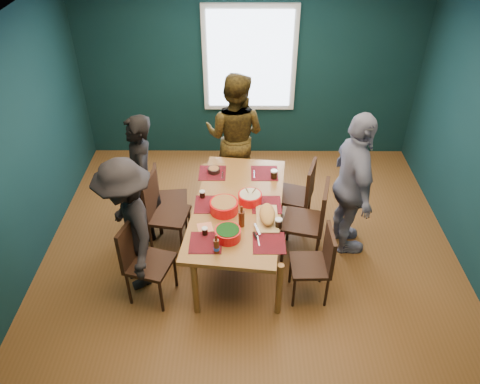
% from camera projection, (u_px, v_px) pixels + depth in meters
% --- Properties ---
extents(room, '(5.01, 5.01, 2.71)m').
position_uv_depth(room, '(252.00, 150.00, 5.04)').
color(room, brown).
rests_on(room, ground).
extents(dining_table, '(1.19, 2.05, 0.74)m').
position_uv_depth(dining_table, '(238.00, 210.00, 5.32)').
color(dining_table, '#A56131').
rests_on(dining_table, floor).
extents(chair_left_far, '(0.43, 0.43, 0.86)m').
position_uv_depth(chair_left_far, '(164.00, 195.00, 5.84)').
color(chair_left_far, '#321D10').
rests_on(chair_left_far, floor).
extents(chair_left_mid, '(0.51, 0.51, 0.98)m').
position_uv_depth(chair_left_mid, '(161.00, 208.00, 5.51)').
color(chair_left_mid, '#321D10').
rests_on(chair_left_mid, floor).
extents(chair_left_near, '(0.54, 0.54, 0.97)m').
position_uv_depth(chair_left_near, '(141.00, 255.00, 4.88)').
color(chair_left_near, '#321D10').
rests_on(chair_left_near, floor).
extents(chair_right_far, '(0.54, 0.54, 0.95)m').
position_uv_depth(chair_right_far, '(301.00, 191.00, 5.81)').
color(chair_right_far, '#321D10').
rests_on(chair_right_far, floor).
extents(chair_right_mid, '(0.56, 0.56, 1.02)m').
position_uv_depth(chair_right_mid, '(313.00, 217.00, 5.34)').
color(chair_right_mid, '#321D10').
rests_on(chair_right_mid, floor).
extents(chair_right_near, '(0.41, 0.41, 0.89)m').
position_uv_depth(chair_right_near, '(319.00, 260.00, 4.89)').
color(chair_right_near, '#321D10').
rests_on(chair_right_near, floor).
extents(person_far_left, '(0.54, 0.68, 1.65)m').
position_uv_depth(person_far_left, '(142.00, 180.00, 5.53)').
color(person_far_left, black).
rests_on(person_far_left, floor).
extents(person_back, '(1.01, 0.89, 1.76)m').
position_uv_depth(person_back, '(235.00, 135.00, 6.28)').
color(person_back, black).
rests_on(person_back, floor).
extents(person_right, '(0.54, 1.10, 1.80)m').
position_uv_depth(person_right, '(353.00, 186.00, 5.30)').
color(person_right, silver).
rests_on(person_right, floor).
extents(person_near_left, '(0.97, 1.19, 1.60)m').
position_uv_depth(person_near_left, '(129.00, 227.00, 4.89)').
color(person_near_left, black).
rests_on(person_near_left, floor).
extents(bowl_salad, '(0.32, 0.32, 0.13)m').
position_uv_depth(bowl_salad, '(224.00, 206.00, 5.14)').
color(bowl_salad, red).
rests_on(bowl_salad, dining_table).
extents(bowl_dumpling, '(0.27, 0.27, 0.25)m').
position_uv_depth(bowl_dumpling, '(250.00, 197.00, 5.29)').
color(bowl_dumpling, red).
rests_on(bowl_dumpling, dining_table).
extents(bowl_herbs, '(0.27, 0.27, 0.12)m').
position_uv_depth(bowl_herbs, '(228.00, 234.00, 4.79)').
color(bowl_herbs, red).
rests_on(bowl_herbs, dining_table).
extents(cutting_board, '(0.28, 0.58, 0.13)m').
position_uv_depth(cutting_board, '(267.00, 215.00, 5.03)').
color(cutting_board, tan).
rests_on(cutting_board, dining_table).
extents(small_bowl, '(0.15, 0.15, 0.06)m').
position_uv_depth(small_bowl, '(214.00, 170.00, 5.79)').
color(small_bowl, black).
rests_on(small_bowl, dining_table).
extents(beer_bottle_a, '(0.06, 0.06, 0.23)m').
position_uv_depth(beer_bottle_a, '(216.00, 246.00, 4.61)').
color(beer_bottle_a, '#4B1D0D').
rests_on(beer_bottle_a, dining_table).
extents(beer_bottle_b, '(0.07, 0.07, 0.26)m').
position_uv_depth(beer_bottle_b, '(242.00, 218.00, 4.93)').
color(beer_bottle_b, '#4B1D0D').
rests_on(beer_bottle_b, dining_table).
extents(cola_glass_a, '(0.06, 0.06, 0.09)m').
position_uv_depth(cola_glass_a, '(205.00, 231.00, 4.85)').
color(cola_glass_a, black).
rests_on(cola_glass_a, dining_table).
extents(cola_glass_b, '(0.08, 0.08, 0.11)m').
position_uv_depth(cola_glass_b, '(279.00, 223.00, 4.93)').
color(cola_glass_b, black).
rests_on(cola_glass_b, dining_table).
extents(cola_glass_c, '(0.08, 0.08, 0.11)m').
position_uv_depth(cola_glass_c, '(274.00, 174.00, 5.67)').
color(cola_glass_c, black).
rests_on(cola_glass_c, dining_table).
extents(cola_glass_d, '(0.07, 0.07, 0.09)m').
position_uv_depth(cola_glass_d, '(202.00, 194.00, 5.36)').
color(cola_glass_d, black).
rests_on(cola_glass_d, dining_table).
extents(napkin_a, '(0.15, 0.15, 0.00)m').
position_uv_depth(napkin_a, '(269.00, 201.00, 5.34)').
color(napkin_a, '#ED8763').
rests_on(napkin_a, dining_table).
extents(napkin_b, '(0.19, 0.19, 0.00)m').
position_uv_depth(napkin_b, '(205.00, 227.00, 4.96)').
color(napkin_b, '#ED8763').
rests_on(napkin_b, dining_table).
extents(napkin_c, '(0.15, 0.15, 0.00)m').
position_uv_depth(napkin_c, '(266.00, 247.00, 4.72)').
color(napkin_c, '#ED8763').
rests_on(napkin_c, dining_table).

